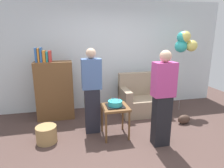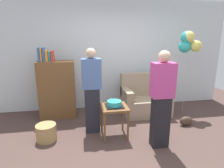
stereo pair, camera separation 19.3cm
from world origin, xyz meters
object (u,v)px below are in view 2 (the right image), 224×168
object	(u,v)px
handbag	(186,121)
couch	(145,100)
bookshelf	(57,89)
wicker_basket	(46,133)
birthday_cake	(114,104)
side_table	(114,111)
person_holding_cake	(162,100)
person_blowing_candles	(92,91)
balloon_bunch	(189,42)

from	to	relation	value
handbag	couch	bearing A→B (deg)	128.55
bookshelf	handbag	bearing A→B (deg)	-19.16
wicker_basket	handbag	bearing A→B (deg)	2.11
birthday_cake	handbag	distance (m)	1.66
bookshelf	birthday_cake	distance (m)	1.57
bookshelf	side_table	distance (m)	1.57
birthday_cake	person_holding_cake	bearing A→B (deg)	-32.78
couch	bookshelf	bearing A→B (deg)	176.19
couch	bookshelf	size ratio (longest dim) A/B	0.69
side_table	wicker_basket	world-z (taller)	side_table
birthday_cake	person_blowing_candles	distance (m)	0.51
birthday_cake	person_blowing_candles	bearing A→B (deg)	145.18
wicker_basket	balloon_bunch	world-z (taller)	balloon_bunch
person_holding_cake	wicker_basket	xyz separation A→B (m)	(-1.94, 0.51, -0.68)
couch	person_holding_cake	bearing A→B (deg)	-99.33
side_table	balloon_bunch	xyz separation A→B (m)	(1.88, 0.87, 1.20)
person_blowing_candles	balloon_bunch	size ratio (longest dim) A/B	0.84
couch	balloon_bunch	xyz separation A→B (m)	(0.95, -0.09, 1.36)
side_table	birthday_cake	xyz separation A→B (m)	(-0.00, 0.00, 0.14)
couch	bookshelf	distance (m)	2.08
person_holding_cake	balloon_bunch	size ratio (longest dim) A/B	0.84
side_table	person_holding_cake	xyz separation A→B (m)	(0.70, -0.45, 0.33)
couch	balloon_bunch	world-z (taller)	balloon_bunch
bookshelf	person_blowing_candles	distance (m)	1.11
person_holding_cake	wicker_basket	size ratio (longest dim) A/B	4.53
person_holding_cake	balloon_bunch	distance (m)	1.97
person_blowing_candles	balloon_bunch	world-z (taller)	balloon_bunch
side_table	handbag	bearing A→B (deg)	5.77
handbag	birthday_cake	bearing A→B (deg)	-174.23
wicker_basket	bookshelf	bearing A→B (deg)	83.67
side_table	birthday_cake	world-z (taller)	birthday_cake
couch	wicker_basket	world-z (taller)	couch
side_table	balloon_bunch	size ratio (longest dim) A/B	0.30
couch	balloon_bunch	distance (m)	1.66
bookshelf	birthday_cake	bearing A→B (deg)	-44.24
couch	person_blowing_candles	world-z (taller)	person_blowing_candles
wicker_basket	balloon_bunch	bearing A→B (deg)	14.59
birthday_cake	handbag	size ratio (longest dim) A/B	1.14
couch	handbag	distance (m)	1.05
side_table	bookshelf	bearing A→B (deg)	135.76
birthday_cake	wicker_basket	world-z (taller)	birthday_cake
side_table	handbag	world-z (taller)	side_table
balloon_bunch	couch	bearing A→B (deg)	174.58
couch	person_holding_cake	distance (m)	1.51
person_holding_cake	balloon_bunch	world-z (taller)	balloon_bunch
wicker_basket	balloon_bunch	xyz separation A→B (m)	(3.11, 0.81, 1.55)
bookshelf	side_table	bearing A→B (deg)	-44.24
balloon_bunch	wicker_basket	bearing A→B (deg)	-165.41
person_holding_cake	wicker_basket	bearing A→B (deg)	11.21
handbag	balloon_bunch	xyz separation A→B (m)	(0.31, 0.71, 1.60)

